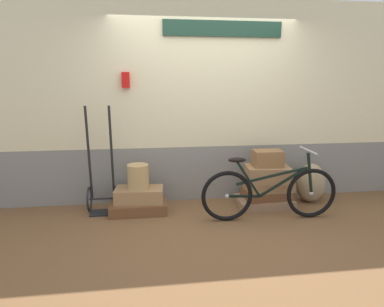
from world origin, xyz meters
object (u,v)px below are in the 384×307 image
Objects in this scene: suitcase_4 at (269,185)px; wicker_basket at (138,177)px; luggage_trolley at (102,188)px; suitcase_2 at (264,202)px; suitcase_5 at (267,174)px; bicycle at (269,193)px; suitcase_0 at (138,207)px; suitcase_3 at (267,194)px; suitcase_6 at (268,158)px; suitcase_1 at (139,195)px; burlap_sack at (311,183)px.

wicker_basket is (-1.75, -0.01, 0.19)m from suitcase_4.
suitcase_2 is at bearing -3.03° from luggage_trolley.
suitcase_5 is 0.45m from bicycle.
suitcase_4 is (0.05, 0.00, 0.23)m from suitcase_2.
suitcase_0 is 1.17× the size of suitcase_3.
suitcase_4 is 1.62× the size of suitcase_6.
suitcase_2 is at bearing -177.39° from suitcase_3.
suitcase_6 is at bearing 3.69° from suitcase_1.
burlap_sack is (0.70, 0.07, 0.22)m from suitcase_2.
suitcase_0 is at bearing -16.02° from luggage_trolley.
suitcase_5 reaches higher than suitcase_3.
suitcase_4 is at bearing 47.63° from suitcase_5.
suitcase_5 is 1.72m from wicker_basket.
suitcase_0 is 0.41m from wicker_basket.
suitcase_3 is 0.50m from bicycle.
suitcase_1 is 0.99× the size of suitcase_3.
suitcase_1 is at bearing -178.77° from suitcase_2.
luggage_trolley reaches higher than suitcase_4.
suitcase_4 is at bearing 4.58° from suitcase_2.
suitcase_2 is at bearing 4.47° from suitcase_1.
suitcase_6 is at bearing -171.95° from burlap_sack.
suitcase_0 is at bearing -177.68° from suitcase_6.
suitcase_1 is 0.25m from wicker_basket.
bicycle is (-0.14, -0.45, 0.17)m from suitcase_3.
suitcase_6 reaches higher than wicker_basket.
suitcase_2 is (1.71, 0.02, -0.02)m from suitcase_0.
wicker_basket is at bearing -178.41° from suitcase_2.
wicker_basket is at bearing 178.01° from suitcase_4.
burlap_sack is at bearing 1.83° from wicker_basket.
suitcase_4 is at bearing -173.69° from burlap_sack.
suitcase_3 is 1.01× the size of suitcase_4.
bicycle reaches higher than suitcase_2.
burlap_sack is (0.69, 0.10, -0.40)m from suitcase_6.
wicker_basket reaches higher than suitcase_0.
suitcase_2 is 2.36× the size of wicker_basket.
luggage_trolley is (-2.17, 0.12, 0.25)m from suitcase_2.
luggage_trolley is (-0.46, 0.13, 0.24)m from suitcase_0.
suitcase_4 is 0.18m from suitcase_5.
bicycle is at bearing -15.13° from luggage_trolley.
suitcase_5 is (-0.04, -0.03, 0.17)m from suitcase_4.
suitcase_5 is at bearing -171.42° from burlap_sack.
suitcase_0 is 1.28× the size of suitcase_5.
suitcase_6 reaches higher than suitcase_3.
suitcase_2 is 0.62m from suitcase_6.
suitcase_4 reaches higher than suitcase_2.
luggage_trolley reaches higher than suitcase_6.
suitcase_5 is at bearing 3.51° from suitcase_1.
suitcase_6 is (-0.02, -0.03, 0.51)m from suitcase_3.
suitcase_0 is 1.75m from suitcase_3.
luggage_trolley is at bearing 171.45° from suitcase_3.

